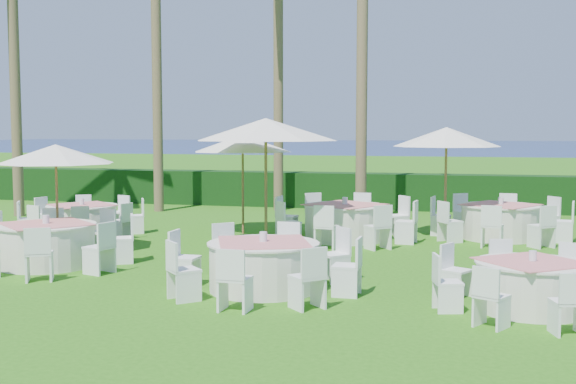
# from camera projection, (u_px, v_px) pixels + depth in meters

# --- Properties ---
(ground) EXTENTS (120.00, 120.00, 0.00)m
(ground) POSITION_uv_depth(u_px,v_px,m) (288.00, 280.00, 12.88)
(ground) COLOR #256210
(ground) RESTS_ON ground
(hedge) EXTENTS (34.00, 1.00, 1.20)m
(hedge) POSITION_uv_depth(u_px,v_px,m) (376.00, 191.00, 24.41)
(hedge) COLOR black
(hedge) RESTS_ON ground
(ocean) EXTENTS (260.00, 260.00, 0.00)m
(ocean) POSITION_uv_depth(u_px,v_px,m) (451.00, 147.00, 111.33)
(ocean) COLOR #072147
(ocean) RESTS_ON ground
(banquet_table_a) EXTENTS (3.33, 3.33, 1.01)m
(banquet_table_a) POSITION_uv_depth(u_px,v_px,m) (47.00, 244.00, 14.20)
(banquet_table_a) COLOR silver
(banquet_table_a) RESTS_ON ground
(banquet_table_b) EXTENTS (3.27, 3.27, 0.99)m
(banquet_table_b) POSITION_uv_depth(u_px,v_px,m) (263.00, 265.00, 12.04)
(banquet_table_b) COLOR silver
(banquet_table_b) RESTS_ON ground
(banquet_table_c) EXTENTS (2.91, 2.91, 0.90)m
(banquet_table_c) POSITION_uv_depth(u_px,v_px,m) (532.00, 285.00, 10.72)
(banquet_table_c) COLOR silver
(banquet_table_c) RESTS_ON ground
(banquet_table_d) EXTENTS (3.07, 3.07, 0.94)m
(banquet_table_d) POSITION_uv_depth(u_px,v_px,m) (82.00, 219.00, 18.34)
(banquet_table_d) COLOR silver
(banquet_table_d) RESTS_ON ground
(banquet_table_e) EXTENTS (3.50, 3.50, 1.04)m
(banquet_table_e) POSITION_uv_depth(u_px,v_px,m) (345.00, 221.00, 17.52)
(banquet_table_e) COLOR silver
(banquet_table_e) RESTS_ON ground
(banquet_table_f) EXTENTS (3.40, 3.40, 1.02)m
(banquet_table_f) POSITION_uv_depth(u_px,v_px,m) (500.00, 221.00, 17.73)
(banquet_table_f) COLOR silver
(banquet_table_f) RESTS_ON ground
(umbrella_a) EXTENTS (2.52, 2.52, 2.37)m
(umbrella_a) POSITION_uv_depth(u_px,v_px,m) (56.00, 154.00, 15.44)
(umbrella_a) COLOR brown
(umbrella_a) RESTS_ON ground
(umbrella_b) EXTENTS (3.30, 3.30, 2.94)m
(umbrella_b) POSITION_uv_depth(u_px,v_px,m) (266.00, 129.00, 16.34)
(umbrella_b) COLOR brown
(umbrella_b) RESTS_ON ground
(umbrella_c) EXTENTS (2.59, 2.59, 2.55)m
(umbrella_c) POSITION_uv_depth(u_px,v_px,m) (243.00, 143.00, 18.41)
(umbrella_c) COLOR brown
(umbrella_c) RESTS_ON ground
(umbrella_d) EXTENTS (2.61, 2.61, 2.74)m
(umbrella_d) POSITION_uv_depth(u_px,v_px,m) (446.00, 137.00, 17.63)
(umbrella_d) COLOR brown
(umbrella_d) RESTS_ON ground
(palm_a) EXTENTS (4.26, 4.37, 10.29)m
(palm_a) POSITION_uv_depth(u_px,v_px,m) (156.00, 38.00, 23.24)
(palm_a) COLOR brown
(palm_a) RESTS_ON ground
(palm_b) EXTENTS (4.22, 4.38, 8.58)m
(palm_b) POSITION_uv_depth(u_px,v_px,m) (278.00, 66.00, 23.60)
(palm_b) COLOR brown
(palm_b) RESTS_ON ground
(palm_c) EXTENTS (4.38, 4.22, 11.44)m
(palm_c) POSITION_uv_depth(u_px,v_px,m) (363.00, 5.00, 20.48)
(palm_c) COLOR brown
(palm_c) RESTS_ON ground
(palm_f) EXTENTS (4.39, 4.20, 8.36)m
(palm_f) POSITION_uv_depth(u_px,v_px,m) (15.00, 66.00, 22.05)
(palm_f) COLOR brown
(palm_f) RESTS_ON ground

